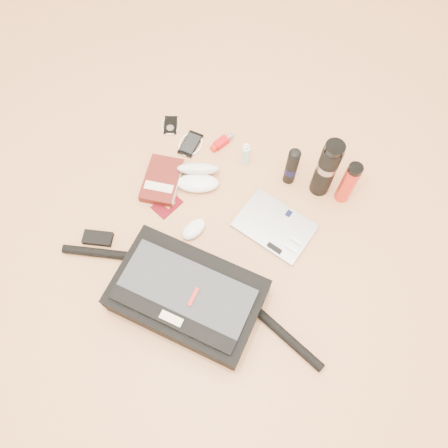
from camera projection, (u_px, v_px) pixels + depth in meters
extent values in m
plane|color=tan|center=(212.00, 247.00, 1.67)|extent=(4.00, 4.00, 0.00)
cube|color=black|center=(188.00, 296.00, 1.53)|extent=(0.51, 0.32, 0.12)
cube|color=#2C2D32|center=(185.00, 293.00, 1.46)|extent=(0.45, 0.23, 0.01)
cube|color=black|center=(172.00, 319.00, 1.43)|extent=(0.45, 0.06, 0.02)
cube|color=beige|center=(171.00, 319.00, 1.43)|extent=(0.08, 0.03, 0.02)
cube|color=#A31715|center=(194.00, 297.00, 1.45)|extent=(0.01, 0.07, 0.02)
cylinder|color=black|center=(104.00, 253.00, 1.64)|extent=(0.31, 0.12, 0.03)
cylinder|color=black|center=(286.00, 337.00, 1.52)|extent=(0.31, 0.13, 0.03)
cube|color=black|center=(98.00, 238.00, 1.67)|extent=(0.12, 0.09, 0.02)
cube|color=#A3A3A5|center=(275.00, 226.00, 1.70)|extent=(0.32, 0.25, 0.02)
cube|color=black|center=(289.00, 213.00, 1.71)|extent=(0.03, 0.03, 0.00)
cube|color=silver|center=(296.00, 241.00, 1.66)|extent=(0.05, 0.03, 0.01)
cube|color=white|center=(291.00, 249.00, 1.64)|extent=(0.05, 0.02, 0.01)
cube|color=black|center=(274.00, 248.00, 1.64)|extent=(0.06, 0.03, 0.01)
cube|color=#4C120F|center=(162.00, 180.00, 1.77)|extent=(0.18, 0.23, 0.04)
cube|color=beige|center=(178.00, 183.00, 1.76)|extent=(0.05, 0.20, 0.03)
cube|color=beige|center=(159.00, 187.00, 1.74)|extent=(0.12, 0.06, 0.00)
cube|color=#4E030A|center=(167.00, 205.00, 1.74)|extent=(0.11, 0.13, 0.00)
cube|color=gold|center=(169.00, 203.00, 1.74)|extent=(0.05, 0.05, 0.00)
ellipsoid|color=white|center=(194.00, 229.00, 1.68)|extent=(0.10, 0.12, 0.03)
ellipsoid|color=white|center=(198.00, 183.00, 1.76)|extent=(0.19, 0.15, 0.05)
ellipsoid|color=silver|center=(198.00, 169.00, 1.76)|extent=(0.19, 0.15, 0.10)
ellipsoid|color=black|center=(189.00, 182.00, 1.75)|extent=(0.05, 0.05, 0.02)
ellipsoid|color=black|center=(206.00, 183.00, 1.75)|extent=(0.05, 0.05, 0.02)
cylinder|color=black|center=(198.00, 182.00, 1.75)|extent=(0.03, 0.02, 0.01)
cube|color=black|center=(171.00, 125.00, 1.90)|extent=(0.09, 0.11, 0.01)
cylinder|color=gray|center=(170.00, 128.00, 1.89)|extent=(0.04, 0.04, 0.00)
torus|color=silver|center=(171.00, 125.00, 1.90)|extent=(0.11, 0.11, 0.01)
cube|color=black|center=(191.00, 144.00, 1.86)|extent=(0.07, 0.12, 0.01)
cube|color=black|center=(190.00, 143.00, 1.85)|extent=(0.06, 0.10, 0.00)
torus|color=white|center=(191.00, 144.00, 1.86)|extent=(0.10, 0.10, 0.01)
cube|color=#BB0C12|center=(221.00, 143.00, 1.85)|extent=(0.06, 0.07, 0.03)
cube|color=red|center=(214.00, 148.00, 1.84)|extent=(0.03, 0.03, 0.02)
cylinder|color=#A9A9AB|center=(229.00, 137.00, 1.86)|extent=(0.04, 0.04, 0.02)
cylinder|color=#B0D8EF|center=(246.00, 155.00, 1.78)|extent=(0.03, 0.03, 0.10)
cylinder|color=white|center=(246.00, 147.00, 1.73)|extent=(0.02, 0.02, 0.02)
cylinder|color=silver|center=(246.00, 145.00, 1.72)|extent=(0.01, 0.01, 0.01)
cylinder|color=black|center=(292.00, 167.00, 1.70)|extent=(0.05, 0.05, 0.19)
cylinder|color=black|center=(291.00, 170.00, 1.72)|extent=(0.05, 0.05, 0.04)
ellipsoid|color=black|center=(295.00, 153.00, 1.62)|extent=(0.05, 0.05, 0.02)
cylinder|color=black|center=(326.00, 171.00, 1.65)|extent=(0.10, 0.10, 0.27)
cylinder|color=#979799|center=(328.00, 166.00, 1.62)|extent=(0.10, 0.10, 0.03)
cylinder|color=black|center=(335.00, 148.00, 1.52)|extent=(0.09, 0.09, 0.03)
cylinder|color=red|center=(348.00, 184.00, 1.67)|extent=(0.08, 0.08, 0.20)
cylinder|color=black|center=(356.00, 169.00, 1.57)|extent=(0.07, 0.07, 0.02)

